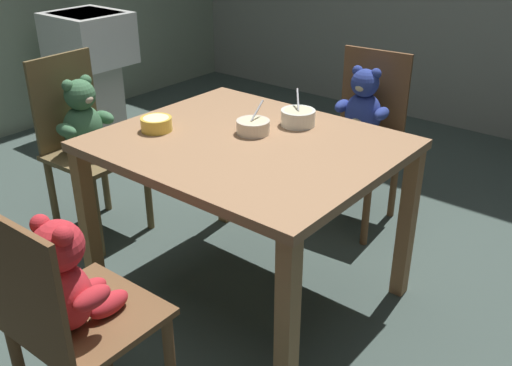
# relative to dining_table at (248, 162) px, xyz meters

# --- Properties ---
(ground_plane) EXTENTS (5.20, 5.20, 0.04)m
(ground_plane) POSITION_rel_dining_table_xyz_m (0.00, 0.00, -0.64)
(ground_plane) COLOR #3E4C47
(dining_table) EXTENTS (1.08, 0.91, 0.71)m
(dining_table) POSITION_rel_dining_table_xyz_m (0.00, 0.00, 0.00)
(dining_table) COLOR #966D4B
(dining_table) RESTS_ON ground_plane
(teddy_chair_near_front) EXTENTS (0.40, 0.38, 0.83)m
(teddy_chair_near_front) POSITION_rel_dining_table_xyz_m (0.06, -0.87, -0.10)
(teddy_chair_near_front) COLOR brown
(teddy_chair_near_front) RESTS_ON ground_plane
(teddy_chair_near_left) EXTENTS (0.41, 0.40, 0.88)m
(teddy_chair_near_left) POSITION_rel_dining_table_xyz_m (-0.96, -0.06, -0.09)
(teddy_chair_near_left) COLOR brown
(teddy_chair_near_left) RESTS_ON ground_plane
(teddy_chair_far_center) EXTENTS (0.42, 0.43, 0.87)m
(teddy_chair_far_center) POSITION_rel_dining_table_xyz_m (0.01, 0.86, -0.09)
(teddy_chair_far_center) COLOR brown
(teddy_chair_far_center) RESTS_ON ground_plane
(porridge_bowl_yellow_near_left) EXTENTS (0.12, 0.12, 0.05)m
(porridge_bowl_yellow_near_left) POSITION_rel_dining_table_xyz_m (-0.35, -0.14, 0.12)
(porridge_bowl_yellow_near_left) COLOR yellow
(porridge_bowl_yellow_near_left) RESTS_ON dining_table
(porridge_bowl_white_far_center) EXTENTS (0.14, 0.14, 0.13)m
(porridge_bowl_white_far_center) POSITION_rel_dining_table_xyz_m (0.05, 0.26, 0.12)
(porridge_bowl_white_far_center) COLOR silver
(porridge_bowl_white_far_center) RESTS_ON dining_table
(porridge_bowl_cream_center) EXTENTS (0.13, 0.14, 0.12)m
(porridge_bowl_cream_center) POSITION_rel_dining_table_xyz_m (-0.03, 0.07, 0.12)
(porridge_bowl_cream_center) COLOR beige
(porridge_bowl_cream_center) RESTS_ON dining_table
(sink_basin) EXTENTS (0.50, 0.45, 0.85)m
(sink_basin) POSITION_rel_dining_table_xyz_m (-2.05, 0.78, -0.06)
(sink_basin) COLOR #B7B2A8
(sink_basin) RESTS_ON ground_plane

